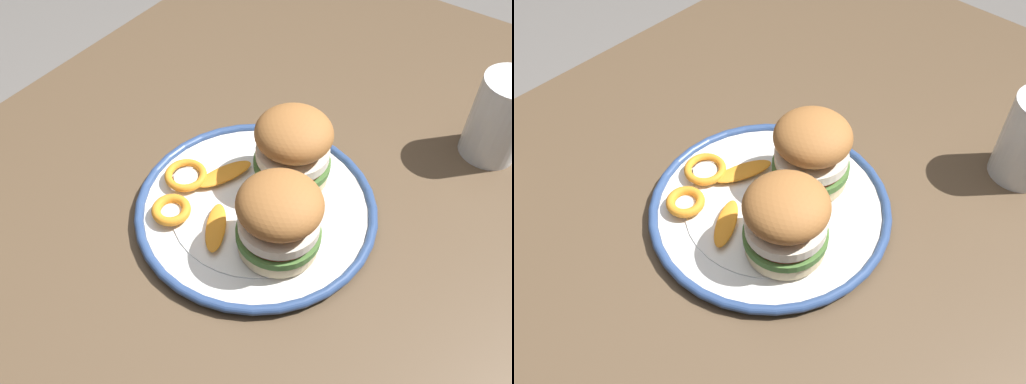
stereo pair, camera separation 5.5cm
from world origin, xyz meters
The scene contains 9 objects.
dining_table centered at (0.00, 0.00, 0.65)m, with size 1.15×0.84×0.76m.
dinner_plate centered at (0.05, 0.03, 0.77)m, with size 0.31×0.31×0.02m.
sandwich_half_left centered at (-0.02, 0.04, 0.83)m, with size 0.13×0.13×0.10m.
sandwich_half_right centered at (0.09, 0.09, 0.83)m, with size 0.13×0.13×0.10m.
orange_peel_curled centered at (0.12, -0.05, 0.79)m, with size 0.06×0.06×0.01m.
orange_peel_strip_long centered at (0.04, -0.03, 0.79)m, with size 0.08×0.05×0.01m.
orange_peel_strip_short centered at (0.11, 0.01, 0.79)m, with size 0.08×0.06×0.01m.
orange_peel_small_curl centered at (0.07, -0.07, 0.79)m, with size 0.08×0.08×0.01m.
drinking_glass centered at (-0.23, 0.23, 0.82)m, with size 0.08×0.08×0.12m.
Camera 1 is at (0.42, 0.29, 1.32)m, focal length 38.82 mm.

